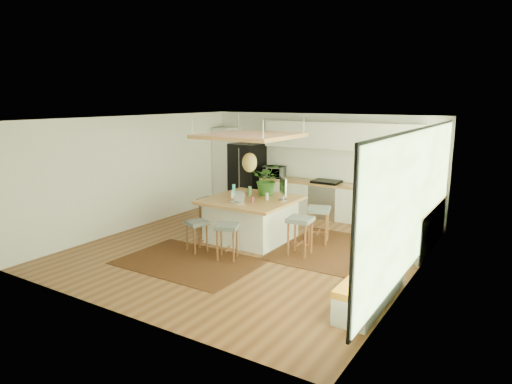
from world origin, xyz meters
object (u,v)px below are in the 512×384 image
Objects in this scene: island_plant at (267,183)px; stool_right_back at (318,227)px; microwave at (274,171)px; stool_left_side at (210,216)px; laptop at (236,197)px; fridge at (247,175)px; stool_right_front at (300,238)px; stool_near_left at (197,235)px; monitor at (283,188)px; stool_near_right at (227,242)px; island at (251,219)px.

stool_right_back is at bearing 1.37° from island_plant.
stool_right_back is 1.35× the size of microwave.
microwave reaches higher than stool_left_side.
stool_right_back is 1.91m from laptop.
stool_right_front is at bearing -38.78° from fridge.
stool_near_left is 1.19× the size of monitor.
stool_right_front is 1.06× the size of island_plant.
stool_near_right is (0.81, -0.06, 0.00)m from stool_near_left.
island is 5.86× the size of laptop.
island_plant reaches higher than laptop.
fridge is 4.59m from stool_near_right.
laptop is (-1.45, -0.14, 0.70)m from stool_right_front.
island is 2.49× the size of island_plant.
fridge is 4.21m from stool_near_left.
stool_near_left is (-0.49, -1.30, -0.11)m from island.
fridge is 3.33× the size of monitor.
stool_near_right is at bearing -119.81° from stool_right_back.
fridge is 3.91m from stool_right_back.
stool_right_back is (1.39, 0.53, -0.11)m from island.
stool_right_front is 1.61m from laptop.
fridge is 3.48m from monitor.
island is 2.31× the size of stool_right_back.
island reaches higher than stool_right_back.
laptop is at bearing -174.33° from stool_right_front.
island reaches higher than stool_near_right.
fridge is 2.71m from stool_left_side.
island_plant is at bearing 71.15° from stool_near_left.
island_plant is at bearing -43.40° from fridge.
monitor is 0.59m from island_plant.
stool_left_side is (-2.60, -0.44, 0.00)m from stool_right_back.
stool_right_back is 1.46× the size of monitor.
island is 2.59× the size of stool_near_right.
island is 1.49m from stool_right_back.
monitor is at bearing -159.11° from stool_right_back.
stool_right_back is at bearing -29.01° from fridge.
stool_left_side is 1.32× the size of microwave.
island_plant reaches higher than stool_right_front.
stool_right_front is at bearing -89.46° from stool_right_back.
monitor is 2.81m from microwave.
microwave is at bearing 83.07° from stool_left_side.
island_plant is (0.12, 0.49, 0.75)m from island.
microwave is (-2.29, 2.06, 0.77)m from stool_right_back.
monitor is at bearing 77.85° from stool_near_right.
island is at bearing -111.43° from monitor.
stool_near_right reaches higher than stool_near_left.
stool_right_front is at bearing 41.80° from stool_near_right.
fridge is 2.34× the size of stool_left_side.
laptop is at bearing 60.03° from stool_near_left.
stool_near_right is at bearing -82.26° from microwave.
stool_right_front is at bearing -10.15° from stool_left_side.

